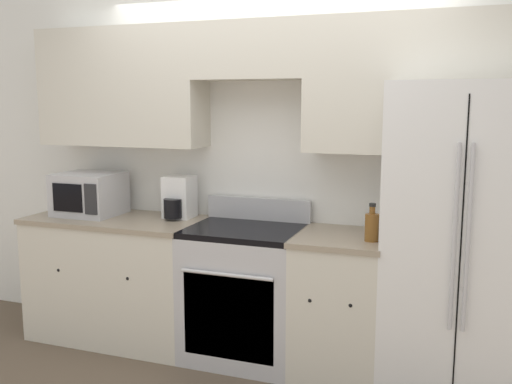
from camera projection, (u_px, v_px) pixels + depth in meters
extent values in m
plane|color=brown|center=(240.00, 378.00, 3.70)|extent=(12.00, 12.00, 0.00)
cube|color=white|center=(272.00, 168.00, 4.11)|extent=(8.00, 0.06, 2.60)
cube|color=beige|center=(122.00, 88.00, 4.21)|extent=(1.27, 0.33, 0.85)
cube|color=beige|center=(252.00, 51.00, 3.83)|extent=(0.78, 0.33, 0.38)
cube|color=beige|center=(422.00, 85.00, 3.49)|extent=(1.44, 0.33, 0.85)
cube|color=beige|center=(118.00, 280.00, 4.29)|extent=(1.27, 0.62, 0.89)
cube|color=gray|center=(115.00, 220.00, 4.22)|extent=(1.30, 0.64, 0.03)
sphere|color=black|center=(59.00, 270.00, 4.08)|extent=(0.03, 0.03, 0.03)
sphere|color=black|center=(128.00, 278.00, 3.89)|extent=(0.03, 0.03, 0.03)
cube|color=beige|center=(340.00, 307.00, 3.72)|extent=(0.55, 0.62, 0.89)
cube|color=gray|center=(341.00, 238.00, 3.65)|extent=(0.57, 0.64, 0.03)
sphere|color=black|center=(310.00, 300.00, 3.46)|extent=(0.03, 0.03, 0.03)
sphere|color=black|center=(351.00, 305.00, 3.38)|extent=(0.03, 0.03, 0.03)
cube|color=#B7B7BC|center=(245.00, 296.00, 3.95)|extent=(0.78, 0.62, 0.89)
cube|color=black|center=(228.00, 317.00, 3.67)|extent=(0.62, 0.01, 0.57)
cube|color=black|center=(245.00, 231.00, 3.87)|extent=(0.78, 0.62, 0.04)
cube|color=#B7B7BC|center=(259.00, 209.00, 4.12)|extent=(0.78, 0.04, 0.16)
cylinder|color=silver|center=(226.00, 275.00, 3.60)|extent=(0.62, 0.02, 0.02)
cube|color=white|center=(461.00, 239.00, 3.47)|extent=(0.89, 0.76, 1.89)
cube|color=black|center=(460.00, 255.00, 3.12)|extent=(0.01, 0.01, 1.74)
cylinder|color=#B7B7BC|center=(454.00, 238.00, 3.09)|extent=(0.02, 0.02, 1.04)
cylinder|color=#B7B7BC|center=(468.00, 239.00, 3.07)|extent=(0.02, 0.02, 1.04)
cube|color=#B7B7BC|center=(90.00, 194.00, 4.30)|extent=(0.45, 0.40, 0.32)
cube|color=black|center=(67.00, 198.00, 4.13)|extent=(0.25, 0.01, 0.21)
cube|color=#262628|center=(91.00, 199.00, 4.06)|extent=(0.10, 0.01, 0.22)
cylinder|color=brown|center=(372.00, 228.00, 3.49)|extent=(0.09, 0.09, 0.17)
cylinder|color=brown|center=(372.00, 210.00, 3.47)|extent=(0.04, 0.04, 0.05)
cylinder|color=black|center=(373.00, 205.00, 3.46)|extent=(0.04, 0.04, 0.02)
cube|color=white|center=(180.00, 197.00, 4.19)|extent=(0.20, 0.19, 0.31)
cylinder|color=black|center=(173.00, 208.00, 4.10)|extent=(0.13, 0.13, 0.14)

